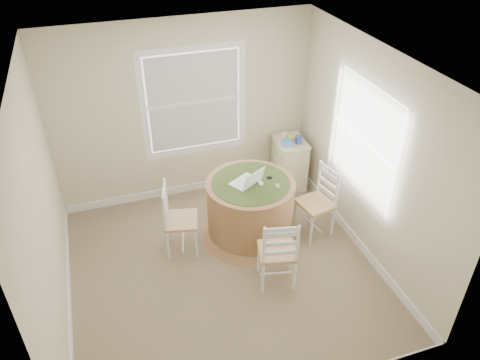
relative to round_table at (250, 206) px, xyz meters
name	(u,v)px	position (x,y,z in m)	size (l,w,h in m)	color
room	(231,172)	(-0.38, -0.41, 0.86)	(3.64, 3.64, 2.64)	#856A54
round_table	(250,206)	(0.00, 0.00, 0.00)	(1.32, 1.32, 0.82)	#9A6A45
chair_left	(181,220)	(-0.92, -0.03, 0.03)	(0.42, 0.40, 0.95)	white
chair_near	(277,251)	(0.00, -0.92, 0.03)	(0.42, 0.40, 0.95)	white
chair_right	(315,203)	(0.81, -0.24, 0.03)	(0.42, 0.40, 0.95)	white
laptop	(247,181)	(-0.05, 0.00, 0.40)	(0.46, 0.45, 0.25)	white
mouse	(261,183)	(0.11, -0.06, 0.38)	(0.06, 0.10, 0.04)	white
phone	(278,186)	(0.30, -0.17, 0.37)	(0.04, 0.09, 0.02)	#B7BABF
keys	(269,178)	(0.26, 0.02, 0.38)	(0.06, 0.05, 0.03)	black
corner_chest	(289,163)	(0.95, 0.91, -0.06)	(0.46, 0.60, 0.77)	beige
tissue_box	(287,143)	(0.83, 0.79, 0.38)	(0.12, 0.12, 0.10)	#5589C2
box_yellow	(293,138)	(0.99, 0.93, 0.36)	(0.15, 0.10, 0.06)	#D1DD4E
box_blue	(299,140)	(1.02, 0.80, 0.39)	(0.08, 0.08, 0.12)	#384AAA
cup_cream	(284,135)	(0.90, 1.03, 0.37)	(0.07, 0.07, 0.09)	beige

